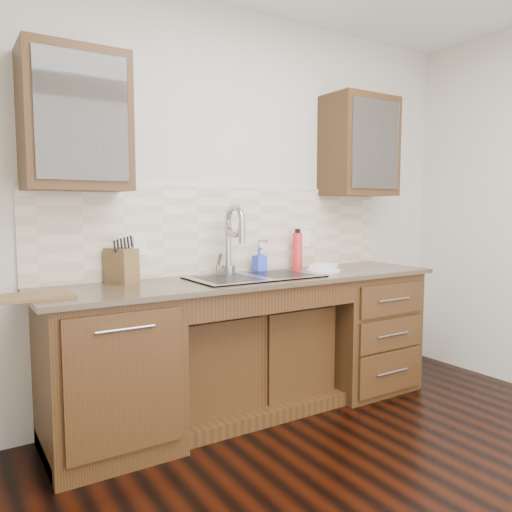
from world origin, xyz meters
TOP-DOWN VIEW (x-y plane):
  - wall_back at (0.00, 1.80)m, footprint 4.00×0.10m
  - base_cabinet_left at (-0.95, 1.44)m, footprint 0.70×0.62m
  - base_cabinet_center at (0.00, 1.53)m, footprint 1.20×0.44m
  - base_cabinet_right at (0.95, 1.44)m, footprint 0.70×0.62m
  - countertop at (0.00, 1.43)m, footprint 2.70×0.65m
  - backsplash at (0.00, 1.74)m, footprint 2.70×0.02m
  - sink at (0.00, 1.41)m, footprint 0.84×0.46m
  - faucet at (-0.07, 1.64)m, footprint 0.04×0.04m
  - filter_tap at (0.18, 1.65)m, footprint 0.02×0.02m
  - upper_cabinet_left at (-1.05, 1.58)m, footprint 0.55×0.34m
  - upper_cabinet_right at (1.05, 1.58)m, footprint 0.55×0.34m
  - outlet_left at (-0.65, 1.73)m, footprint 0.08×0.01m
  - outlet_right at (0.65, 1.73)m, footprint 0.08×0.01m
  - soap_bottle at (0.18, 1.63)m, footprint 0.08×0.08m
  - water_bottle at (0.52, 1.65)m, footprint 0.07×0.07m
  - plate at (0.57, 1.41)m, footprint 0.30×0.30m
  - dish_towel at (0.61, 1.46)m, footprint 0.24×0.22m
  - knife_block at (-0.80, 1.63)m, footprint 0.18×0.22m
  - cutting_board at (-1.32, 1.37)m, footprint 0.36×0.26m
  - cup_left_a at (-1.18, 1.58)m, footprint 0.14×0.14m
  - cup_left_b at (-0.96, 1.58)m, footprint 0.13×0.13m
  - cup_right_a at (0.98, 1.58)m, footprint 0.14×0.14m
  - cup_right_b at (1.20, 1.58)m, footprint 0.13×0.13m

SIDE VIEW (x-z plane):
  - base_cabinet_center at x=0.00m, z-range 0.00..0.70m
  - base_cabinet_left at x=-0.95m, z-range 0.00..0.88m
  - base_cabinet_right at x=0.95m, z-range 0.00..0.88m
  - sink at x=0.00m, z-range 0.73..0.92m
  - countertop at x=0.00m, z-range 0.88..0.91m
  - plate at x=0.57m, z-range 0.91..0.92m
  - cutting_board at x=-1.32m, z-range 0.91..0.93m
  - dish_towel at x=0.61m, z-range 0.93..0.96m
  - soap_bottle at x=0.18m, z-range 0.91..1.08m
  - knife_block at x=-0.80m, z-range 0.91..1.12m
  - filter_tap at x=0.18m, z-range 0.91..1.15m
  - water_bottle at x=0.52m, z-range 0.91..1.17m
  - faucet at x=-0.07m, z-range 0.91..1.31m
  - outlet_left at x=-0.65m, z-range 1.06..1.18m
  - outlet_right at x=0.65m, z-range 1.06..1.18m
  - backsplash at x=0.00m, z-range 0.91..1.50m
  - wall_back at x=0.00m, z-range 0.00..2.70m
  - cup_left_a at x=-1.18m, z-range 1.72..1.82m
  - cup_right_b at x=1.20m, z-range 1.72..1.83m
  - cup_left_b at x=-0.96m, z-range 1.72..1.83m
  - cup_right_a at x=0.98m, z-range 1.72..1.83m
  - upper_cabinet_left at x=-1.05m, z-range 1.45..2.20m
  - upper_cabinet_right at x=1.05m, z-range 1.45..2.20m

